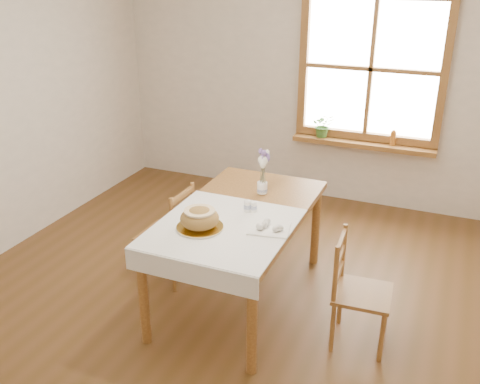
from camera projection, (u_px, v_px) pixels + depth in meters
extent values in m
plane|color=brown|center=(224.00, 318.00, 3.95)|extent=(5.00, 5.00, 0.00)
cube|color=beige|center=(322.00, 80.00, 5.55)|extent=(4.50, 0.10, 2.60)
cube|color=#9F6B31|center=(365.00, 136.00, 5.55)|extent=(1.46, 0.08, 0.08)
cube|color=#9F6B31|center=(304.00, 64.00, 5.53)|extent=(0.08, 0.08, 1.30)
cube|color=#9F6B31|center=(445.00, 74.00, 5.04)|extent=(0.08, 0.08, 1.30)
cube|color=#9F6B31|center=(371.00, 69.00, 5.28)|extent=(0.04, 0.06, 1.30)
cube|color=#9F6B31|center=(371.00, 69.00, 5.28)|extent=(1.30, 0.06, 0.04)
cube|color=white|center=(372.00, 69.00, 5.31)|extent=(1.30, 0.01, 1.30)
cube|color=#9F6B31|center=(363.00, 144.00, 5.53)|extent=(1.46, 0.20, 0.05)
cube|color=#9F6B31|center=(240.00, 214.00, 3.92)|extent=(0.90, 1.60, 0.05)
cylinder|color=#9F6B31|center=(144.00, 299.00, 3.58)|extent=(0.07, 0.07, 0.70)
cylinder|color=#9F6B31|center=(252.00, 327.00, 3.30)|extent=(0.07, 0.07, 0.70)
cylinder|color=#9F6B31|center=(232.00, 211.00, 4.83)|extent=(0.07, 0.07, 0.70)
cylinder|color=#9F6B31|center=(316.00, 226.00, 4.55)|extent=(0.07, 0.07, 0.70)
cube|color=white|center=(223.00, 228.00, 3.65)|extent=(0.91, 0.99, 0.01)
cylinder|color=white|center=(200.00, 227.00, 3.62)|extent=(0.34, 0.34, 0.02)
ellipsoid|color=olive|center=(200.00, 217.00, 3.59)|extent=(0.27, 0.27, 0.15)
cube|color=white|center=(269.00, 229.00, 3.61)|extent=(0.31, 0.28, 0.01)
cylinder|color=white|center=(254.00, 206.00, 3.85)|extent=(0.06, 0.06, 0.09)
cylinder|color=white|center=(247.00, 206.00, 3.85)|extent=(0.06, 0.06, 0.10)
cylinder|color=white|center=(262.00, 189.00, 4.18)|extent=(0.10, 0.10, 0.09)
imported|color=#3D6D2B|center=(323.00, 128.00, 5.64)|extent=(0.30, 0.31, 0.19)
cylinder|color=#B26520|center=(393.00, 138.00, 5.39)|extent=(0.06, 0.06, 0.16)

